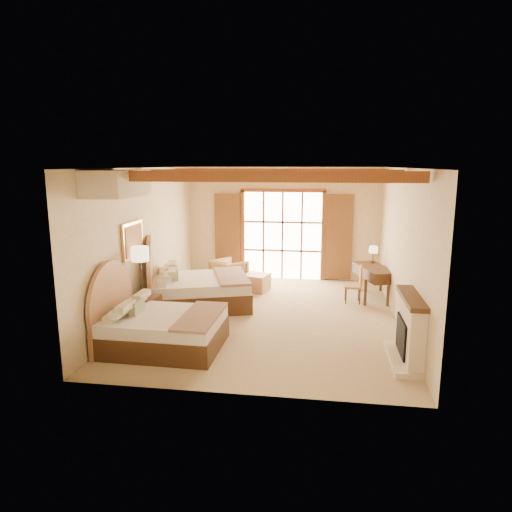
% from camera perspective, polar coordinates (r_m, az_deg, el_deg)
% --- Properties ---
extents(floor, '(7.00, 7.00, 0.00)m').
position_cam_1_polar(floor, '(10.09, 1.52, -7.53)').
color(floor, tan).
rests_on(floor, ground).
extents(wall_back, '(5.50, 0.00, 5.50)m').
position_cam_1_polar(wall_back, '(13.14, 3.36, 4.06)').
color(wall_back, beige).
rests_on(wall_back, ground).
extents(wall_left, '(0.00, 7.00, 7.00)m').
position_cam_1_polar(wall_left, '(10.38, -13.70, 1.79)').
color(wall_left, beige).
rests_on(wall_left, ground).
extents(wall_right, '(0.00, 7.00, 7.00)m').
position_cam_1_polar(wall_right, '(9.77, 17.81, 0.99)').
color(wall_right, beige).
rests_on(wall_right, ground).
extents(ceiling, '(7.00, 7.00, 0.00)m').
position_cam_1_polar(ceiling, '(9.55, 1.62, 10.96)').
color(ceiling, '#B7753A').
rests_on(ceiling, ground).
extents(ceiling_beams, '(5.39, 4.60, 0.18)m').
position_cam_1_polar(ceiling_beams, '(9.55, 1.62, 10.24)').
color(ceiling_beams, brown).
rests_on(ceiling_beams, ceiling).
extents(french_doors, '(3.95, 0.08, 2.60)m').
position_cam_1_polar(french_doors, '(13.13, 3.32, 2.51)').
color(french_doors, white).
rests_on(french_doors, ground).
extents(fireplace, '(0.46, 1.40, 1.16)m').
position_cam_1_polar(fireplace, '(8.11, 18.55, -9.11)').
color(fireplace, beige).
rests_on(fireplace, ground).
extents(painting, '(0.06, 0.95, 0.75)m').
position_cam_1_polar(painting, '(9.65, -15.13, 1.92)').
color(painting, tan).
rests_on(painting, wall_left).
extents(canopy_valance, '(0.70, 1.40, 0.45)m').
position_cam_1_polar(canopy_valance, '(8.27, -17.04, 8.67)').
color(canopy_valance, beige).
rests_on(canopy_valance, ceiling).
extents(bed_near, '(2.11, 1.64, 1.37)m').
position_cam_1_polar(bed_near, '(8.52, -12.53, -8.47)').
color(bed_near, '#4E2E1E').
rests_on(bed_near, floor).
extents(bed_far, '(2.79, 2.35, 1.50)m').
position_cam_1_polar(bed_far, '(10.77, -8.04, -3.90)').
color(bed_far, '#4E2E1E').
rests_on(bed_far, floor).
extents(nightstand, '(0.66, 0.66, 0.65)m').
position_cam_1_polar(nightstand, '(9.62, -13.83, -6.78)').
color(nightstand, '#4E2E1E').
rests_on(nightstand, floor).
extents(floor_lamp, '(0.35, 0.35, 1.65)m').
position_cam_1_polar(floor_lamp, '(9.49, -14.27, -0.34)').
color(floor_lamp, '#34261B').
rests_on(floor_lamp, floor).
extents(armchair, '(1.13, 1.13, 0.74)m').
position_cam_1_polar(armchair, '(12.41, -3.42, -2.15)').
color(armchair, tan).
rests_on(armchair, floor).
extents(ottoman, '(0.75, 0.75, 0.44)m').
position_cam_1_polar(ottoman, '(12.00, 0.03, -3.33)').
color(ottoman, tan).
rests_on(ottoman, floor).
extents(desk, '(1.04, 1.58, 0.79)m').
position_cam_1_polar(desk, '(11.71, 14.52, -3.08)').
color(desk, '#4E2E1E').
rests_on(desk, floor).
extents(desk_chair, '(0.41, 0.41, 0.91)m').
position_cam_1_polar(desk_chair, '(11.24, 12.10, -4.29)').
color(desk_chair, tan).
rests_on(desk_chair, floor).
extents(desk_lamp, '(0.22, 0.22, 0.43)m').
position_cam_1_polar(desk_lamp, '(12.06, 14.46, 0.70)').
color(desk_lamp, '#34261B').
rests_on(desk_lamp, desk).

